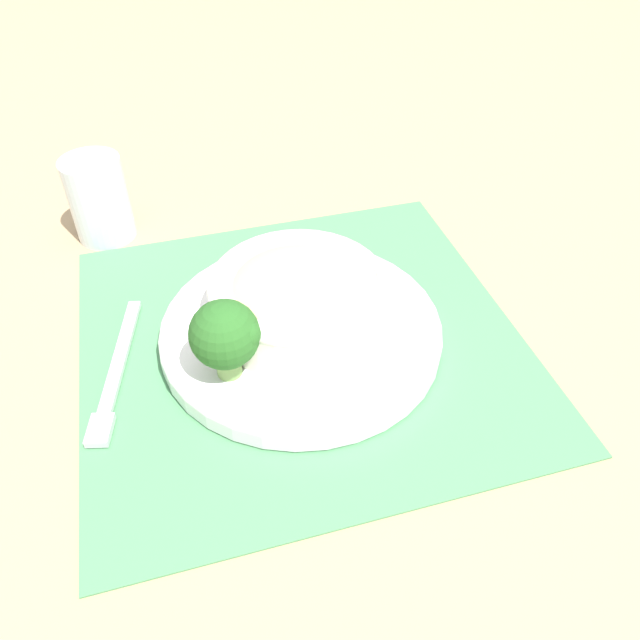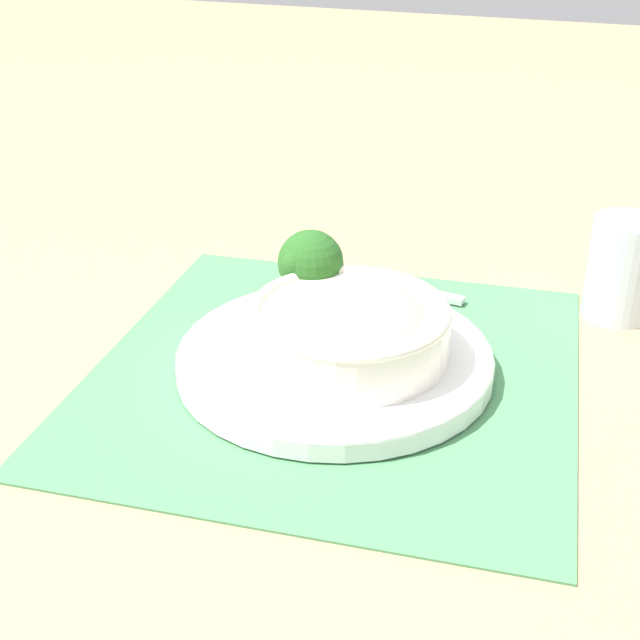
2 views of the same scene
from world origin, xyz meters
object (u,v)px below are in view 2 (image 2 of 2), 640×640
Objects in this scene: bowl at (348,329)px; water_glass at (623,273)px; fork at (365,280)px; broccoli_floret at (310,264)px.

bowl is 0.30m from water_glass.
bowl reaches higher than fork.
bowl is at bearing 134.54° from water_glass.
fork is at bearing 13.06° from bowl.
broccoli_floret is (0.08, 0.06, 0.02)m from bowl.
broccoli_floret is 0.43× the size of fork.
broccoli_floret is 0.31m from water_glass.
broccoli_floret is at bearing 177.23° from fork.
fork is at bearing -10.81° from broccoli_floret.
fork is at bearing 95.24° from water_glass.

